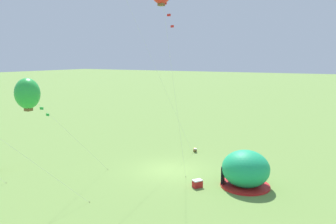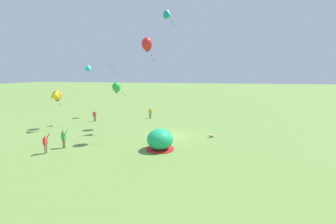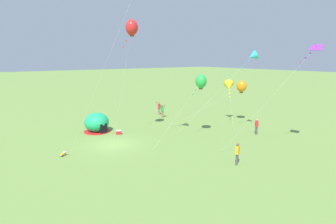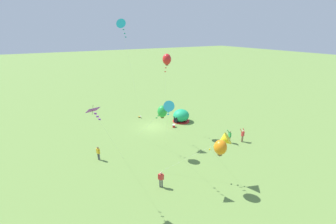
{
  "view_description": "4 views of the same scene",
  "coord_description": "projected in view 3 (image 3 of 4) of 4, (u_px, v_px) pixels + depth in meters",
  "views": [
    {
      "loc": [
        -9.99,
        17.93,
        7.24
      ],
      "look_at": [
        0.1,
        0.04,
        3.86
      ],
      "focal_mm": 35.0,
      "sensor_mm": 36.0,
      "label": 1
    },
    {
      "loc": [
        -26.04,
        -4.85,
        7.51
      ],
      "look_at": [
        -1.58,
        0.18,
        3.21
      ],
      "focal_mm": 24.0,
      "sensor_mm": 36.0,
      "label": 2
    },
    {
      "loc": [
        22.0,
        -9.46,
        8.0
      ],
      "look_at": [
        1.78,
        4.94,
        2.81
      ],
      "focal_mm": 28.0,
      "sensor_mm": 36.0,
      "label": 3
    },
    {
      "loc": [
        14.08,
        29.67,
        14.4
      ],
      "look_at": [
        -0.9,
        3.21,
        3.35
      ],
      "focal_mm": 24.0,
      "sensor_mm": 36.0,
      "label": 4
    }
  ],
  "objects": [
    {
      "name": "kite_cyan",
      "position": [
        252.0,
        56.0,
        26.68
      ],
      "size": [
        4.28,
        7.8,
        8.7
      ],
      "color": "silver",
      "rests_on": "ground"
    },
    {
      "name": "kite_purple",
      "position": [
        313.0,
        51.0,
        21.29
      ],
      "size": [
        4.5,
        6.82,
        9.12
      ],
      "color": "silver",
      "rests_on": "ground"
    },
    {
      "name": "kite_yellow",
      "position": [
        229.0,
        86.0,
        32.44
      ],
      "size": [
        5.7,
        5.19,
        5.31
      ],
      "color": "silver",
      "rests_on": "ground"
    },
    {
      "name": "toddler_crawling",
      "position": [
        63.0,
        154.0,
        21.59
      ],
      "size": [
        0.43,
        0.54,
        0.32
      ],
      "color": "gold",
      "rests_on": "ground"
    },
    {
      "name": "kite_green",
      "position": [
        201.0,
        81.0,
        25.91
      ],
      "size": [
        1.45,
        6.94,
        6.37
      ],
      "color": "silver",
      "rests_on": "ground"
    },
    {
      "name": "person_watching_sky",
      "position": [
        159.0,
        108.0,
        37.08
      ],
      "size": [
        0.68,
        0.5,
        1.89
      ],
      "color": "#8C7251",
      "rests_on": "ground"
    },
    {
      "name": "person_near_tent",
      "position": [
        257.0,
        126.0,
        27.47
      ],
      "size": [
        0.51,
        0.41,
        1.72
      ],
      "color": "#4C4C51",
      "rests_on": "ground"
    },
    {
      "name": "person_with_toddler",
      "position": [
        237.0,
        153.0,
        19.68
      ],
      "size": [
        0.38,
        0.54,
        1.72
      ],
      "color": "#4C4C51",
      "rests_on": "ground"
    },
    {
      "name": "kite_orange",
      "position": [
        242.0,
        86.0,
        32.03
      ],
      "size": [
        5.01,
        6.61,
        5.22
      ],
      "color": "silver",
      "rests_on": "ground"
    },
    {
      "name": "cooler_box",
      "position": [
        119.0,
        132.0,
        27.71
      ],
      "size": [
        0.59,
        0.64,
        0.44
      ],
      "color": "red",
      "rests_on": "ground"
    },
    {
      "name": "person_flying_kite",
      "position": [
        162.0,
        110.0,
        35.29
      ],
      "size": [
        0.54,
        0.68,
        1.89
      ],
      "color": "#8C7251",
      "rests_on": "ground"
    },
    {
      "name": "popup_tent",
      "position": [
        97.0,
        123.0,
        28.55
      ],
      "size": [
        2.81,
        2.81,
        2.1
      ],
      "color": "#1EAD6B",
      "rests_on": "ground"
    },
    {
      "name": "kite_red",
      "position": [
        132.0,
        28.0,
        24.69
      ],
      "size": [
        1.17,
        2.67,
        11.49
      ],
      "color": "silver",
      "rests_on": "ground"
    },
    {
      "name": "ground_plane",
      "position": [
        114.0,
        144.0,
        24.55
      ],
      "size": [
        300.0,
        300.0,
        0.0
      ],
      "primitive_type": "plane",
      "color": "olive"
    }
  ]
}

